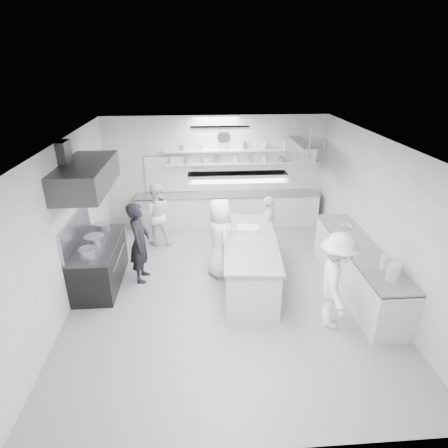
{
  "coord_description": "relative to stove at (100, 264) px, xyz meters",
  "views": [
    {
      "loc": [
        -0.52,
        -6.45,
        4.36
      ],
      "look_at": [
        -0.0,
        0.6,
        1.19
      ],
      "focal_mm": 29.83,
      "sensor_mm": 36.0,
      "label": 1
    }
  ],
  "objects": [
    {
      "name": "floor",
      "position": [
        2.6,
        -0.4,
        -0.46
      ],
      "size": [
        6.0,
        7.0,
        0.02
      ],
      "primitive_type": "cube",
      "color": "gray",
      "rests_on": "ground"
    },
    {
      "name": "ceiling",
      "position": [
        2.6,
        -0.4,
        2.56
      ],
      "size": [
        6.0,
        7.0,
        0.02
      ],
      "primitive_type": "cube",
      "color": "silver",
      "rests_on": "wall_back"
    },
    {
      "name": "wall_back",
      "position": [
        2.6,
        3.1,
        1.05
      ],
      "size": [
        6.0,
        0.04,
        3.0
      ],
      "primitive_type": "cube",
      "color": "silver",
      "rests_on": "floor"
    },
    {
      "name": "wall_front",
      "position": [
        2.6,
        -3.9,
        1.05
      ],
      "size": [
        6.0,
        0.04,
        3.0
      ],
      "primitive_type": "cube",
      "color": "silver",
      "rests_on": "floor"
    },
    {
      "name": "wall_left",
      "position": [
        -0.4,
        -0.4,
        1.05
      ],
      "size": [
        0.04,
        7.0,
        3.0
      ],
      "primitive_type": "cube",
      "color": "silver",
      "rests_on": "floor"
    },
    {
      "name": "wall_right",
      "position": [
        5.6,
        -0.4,
        1.05
      ],
      "size": [
        0.04,
        7.0,
        3.0
      ],
      "primitive_type": "cube",
      "color": "silver",
      "rests_on": "floor"
    },
    {
      "name": "stove",
      "position": [
        0.0,
        0.0,
        0.0
      ],
      "size": [
        0.8,
        1.8,
        0.9
      ],
      "primitive_type": "cube",
      "color": "black",
      "rests_on": "floor"
    },
    {
      "name": "exhaust_hood",
      "position": [
        0.0,
        -0.0,
        1.9
      ],
      "size": [
        0.85,
        2.0,
        0.5
      ],
      "primitive_type": "cube",
      "color": "#37373A",
      "rests_on": "wall_left"
    },
    {
      "name": "back_counter",
      "position": [
        2.9,
        2.8,
        0.01
      ],
      "size": [
        5.0,
        0.6,
        0.92
      ],
      "primitive_type": "cube",
      "color": "silver",
      "rests_on": "floor"
    },
    {
      "name": "shelf_lower",
      "position": [
        3.3,
        2.97,
        1.3
      ],
      "size": [
        4.2,
        0.26,
        0.04
      ],
      "primitive_type": "cube",
      "color": "silver",
      "rests_on": "wall_back"
    },
    {
      "name": "shelf_upper",
      "position": [
        3.3,
        2.97,
        1.65
      ],
      "size": [
        4.2,
        0.26,
        0.04
      ],
      "primitive_type": "cube",
      "color": "silver",
      "rests_on": "wall_back"
    },
    {
      "name": "pass_through_window",
      "position": [
        1.3,
        3.08,
        1.0
      ],
      "size": [
        1.3,
        0.04,
        1.0
      ],
      "primitive_type": "cube",
      "color": "black",
      "rests_on": "wall_back"
    },
    {
      "name": "wall_clock",
      "position": [
        2.8,
        3.06,
        2.0
      ],
      "size": [
        0.32,
        0.05,
        0.32
      ],
      "primitive_type": "cylinder",
      "rotation": [
        1.57,
        0.0,
        0.0
      ],
      "color": "white",
      "rests_on": "wall_back"
    },
    {
      "name": "right_counter",
      "position": [
        5.25,
        -0.6,
        0.02
      ],
      "size": [
        0.74,
        3.3,
        0.94
      ],
      "primitive_type": "cube",
      "color": "silver",
      "rests_on": "floor"
    },
    {
      "name": "pot_rack",
      "position": [
        4.6,
        2.0,
        1.85
      ],
      "size": [
        0.3,
        1.6,
        0.4
      ],
      "primitive_type": "cube",
      "color": "#9A9EA4",
      "rests_on": "ceiling"
    },
    {
      "name": "light_fixture_front",
      "position": [
        2.6,
        -2.2,
        2.49
      ],
      "size": [
        1.3,
        0.25,
        0.1
      ],
      "primitive_type": "cube",
      "color": "silver",
      "rests_on": "ceiling"
    },
    {
      "name": "light_fixture_rear",
      "position": [
        2.6,
        1.4,
        2.49
      ],
      "size": [
        1.3,
        0.25,
        0.1
      ],
      "primitive_type": "cube",
      "color": "silver",
      "rests_on": "ceiling"
    },
    {
      "name": "prep_island",
      "position": [
        3.11,
        -0.22,
        0.03
      ],
      "size": [
        1.19,
        2.68,
        0.96
      ],
      "primitive_type": "cube",
      "rotation": [
        0.0,
        0.0,
        -0.09
      ],
      "color": "silver",
      "rests_on": "floor"
    },
    {
      "name": "stove_pot",
      "position": [
        0.0,
        -0.1,
        0.58
      ],
      "size": [
        0.39,
        0.39,
        0.24
      ],
      "primitive_type": "cylinder",
      "color": "#9A9EA4",
      "rests_on": "stove"
    },
    {
      "name": "cook_stove",
      "position": [
        0.84,
        0.12,
        0.42
      ],
      "size": [
        0.46,
        0.66,
        1.74
      ],
      "primitive_type": "imported",
      "rotation": [
        0.0,
        0.0,
        1.5
      ],
      "color": "black",
      "rests_on": "floor"
    },
    {
      "name": "cook_back",
      "position": [
        1.02,
        1.78,
        0.35
      ],
      "size": [
        0.8,
        0.63,
        1.6
      ],
      "primitive_type": "imported",
      "rotation": [
        0.0,
        0.0,
        -3.11
      ],
      "color": "white",
      "rests_on": "floor"
    },
    {
      "name": "cook_island_left",
      "position": [
        2.51,
        0.22,
        0.42
      ],
      "size": [
        0.75,
        0.96,
        1.74
      ],
      "primitive_type": "imported",
      "rotation": [
        0.0,
        0.0,
        1.83
      ],
      "color": "white",
      "rests_on": "floor"
    },
    {
      "name": "cook_island_right",
      "position": [
        3.68,
        0.97,
        0.3
      ],
      "size": [
        0.66,
        0.95,
        1.5
      ],
      "primitive_type": "imported",
      "rotation": [
        0.0,
        0.0,
        -1.94
      ],
      "color": "white",
      "rests_on": "floor"
    },
    {
      "name": "cook_right",
      "position": [
        4.38,
        -1.63,
        0.44
      ],
      "size": [
        0.89,
        1.26,
        1.77
      ],
      "primitive_type": "imported",
      "rotation": [
        0.0,
        0.0,
        1.35
      ],
      "color": "white",
      "rests_on": "floor"
    },
    {
      "name": "bowl_island_a",
      "position": [
        2.87,
        0.32,
        0.54
      ],
      "size": [
        0.29,
        0.29,
        0.07
      ],
      "primitive_type": "imported",
      "rotation": [
        0.0,
        0.0,
        -0.03
      ],
      "color": "#9A9EA4",
      "rests_on": "prep_island"
    },
    {
      "name": "bowl_island_b",
      "position": [
        2.94,
        0.27,
        0.54
      ],
      "size": [
        0.21,
        0.21,
        0.06
      ],
      "primitive_type": "imported",
      "rotation": [
        0.0,
        0.0,
        -0.07
      ],
      "color": "silver",
      "rests_on": "prep_island"
    },
    {
      "name": "bowl_right",
      "position": [
        5.28,
        0.33,
        0.52
      ],
      "size": [
        0.27,
        0.27,
        0.06
      ],
      "primitive_type": "imported",
      "rotation": [
        0.0,
        0.0,
        -0.01
      ],
      "color": "silver",
      "rests_on": "right_counter"
    }
  ]
}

